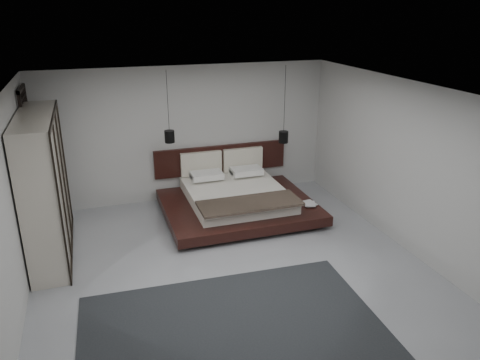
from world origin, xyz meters
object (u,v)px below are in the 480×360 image
object	(u,v)px
rug	(235,336)
pendant_left	(170,136)
lattice_screen	(32,160)
bed	(236,198)
wardrobe	(45,187)
pendant_right	(283,137)

from	to	relation	value
rug	pendant_left	bearing A→B (deg)	90.37
lattice_screen	pendant_left	distance (m)	2.49
bed	wardrobe	size ratio (longest dim) A/B	1.21
lattice_screen	pendant_left	xyz separation A→B (m)	(2.48, -0.08, 0.25)
pendant_right	wardrobe	xyz separation A→B (m)	(-4.60, -1.04, -0.17)
pendant_right	rug	size ratio (longest dim) A/B	0.41
lattice_screen	bed	xyz separation A→B (m)	(3.66, -0.55, -1.01)
lattice_screen	bed	bearing A→B (deg)	-8.49
bed	pendant_left	size ratio (longest dim) A/B	2.11
lattice_screen	wardrobe	bearing A→B (deg)	-77.37
wardrobe	rug	world-z (taller)	wardrobe
pendant_left	wardrobe	xyz separation A→B (m)	(-2.22, -1.04, -0.38)
bed	wardrobe	bearing A→B (deg)	-170.40
bed	pendant_left	xyz separation A→B (m)	(-1.19, 0.47, 1.25)
lattice_screen	wardrobe	xyz separation A→B (m)	(0.25, -1.12, -0.13)
pendant_left	rug	size ratio (longest dim) A/B	0.36
pendant_right	rug	bearing A→B (deg)	-119.96
pendant_right	wardrobe	world-z (taller)	pendant_right
pendant_left	rug	distance (m)	4.35
wardrobe	rug	bearing A→B (deg)	-53.36
bed	pendant_right	distance (m)	1.65
bed	rug	bearing A→B (deg)	-107.84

